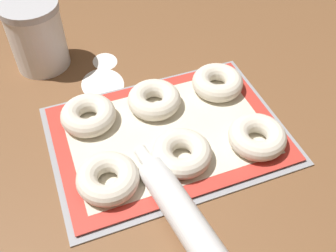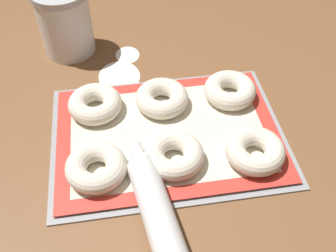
{
  "view_description": "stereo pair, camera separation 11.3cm",
  "coord_description": "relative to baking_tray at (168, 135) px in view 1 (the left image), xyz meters",
  "views": [
    {
      "loc": [
        -0.18,
        -0.52,
        0.62
      ],
      "look_at": [
        0.02,
        -0.01,
        0.03
      ],
      "focal_mm": 42.0,
      "sensor_mm": 36.0,
      "label": 1
    },
    {
      "loc": [
        -0.07,
        -0.54,
        0.62
      ],
      "look_at": [
        0.02,
        -0.01,
        0.03
      ],
      "focal_mm": 42.0,
      "sensor_mm": 36.0,
      "label": 2
    }
  ],
  "objects": [
    {
      "name": "flour_patch_far",
      "position": [
        -0.09,
        0.21,
        -0.0
      ],
      "size": [
        0.1,
        0.12,
        0.0
      ],
      "color": "white",
      "rests_on": "ground_plane"
    },
    {
      "name": "bagel_front_right",
      "position": [
        0.16,
        -0.09,
        0.03
      ],
      "size": [
        0.12,
        0.12,
        0.04
      ],
      "color": "silver",
      "rests_on": "baking_mat"
    },
    {
      "name": "bagel_front_left",
      "position": [
        -0.15,
        -0.08,
        0.03
      ],
      "size": [
        0.12,
        0.12,
        0.04
      ],
      "color": "silver",
      "rests_on": "baking_mat"
    },
    {
      "name": "flour_patch_near",
      "position": [
        -0.06,
        0.29,
        -0.0
      ],
      "size": [
        0.06,
        0.07,
        0.0
      ],
      "color": "white",
      "rests_on": "ground_plane"
    },
    {
      "name": "flour_canister",
      "position": [
        -0.2,
        0.34,
        0.08
      ],
      "size": [
        0.13,
        0.13,
        0.17
      ],
      "color": "white",
      "rests_on": "ground_plane"
    },
    {
      "name": "rolling_pin",
      "position": [
        -0.04,
        -0.26,
        0.02
      ],
      "size": [
        0.11,
        0.45,
        0.06
      ],
      "color": "silver",
      "rests_on": "ground_plane"
    },
    {
      "name": "bagel_back_left",
      "position": [
        -0.15,
        0.09,
        0.03
      ],
      "size": [
        0.12,
        0.12,
        0.04
      ],
      "color": "silver",
      "rests_on": "baking_mat"
    },
    {
      "name": "bagel_back_center",
      "position": [
        -0.0,
        0.08,
        0.03
      ],
      "size": [
        0.12,
        0.12,
        0.04
      ],
      "color": "silver",
      "rests_on": "baking_mat"
    },
    {
      "name": "bagel_back_right",
      "position": [
        0.15,
        0.09,
        0.03
      ],
      "size": [
        0.12,
        0.12,
        0.04
      ],
      "color": "silver",
      "rests_on": "baking_mat"
    },
    {
      "name": "ground_plane",
      "position": [
        -0.02,
        0.01,
        -0.0
      ],
      "size": [
        2.8,
        2.8,
        0.0
      ],
      "primitive_type": "plane",
      "color": "brown"
    },
    {
      "name": "bagel_front_center",
      "position": [
        -0.0,
        -0.08,
        0.03
      ],
      "size": [
        0.12,
        0.12,
        0.04
      ],
      "color": "silver",
      "rests_on": "baking_mat"
    },
    {
      "name": "baking_mat",
      "position": [
        0.0,
        0.0,
        0.01
      ],
      "size": [
        0.46,
        0.33,
        0.0
      ],
      "color": "red",
      "rests_on": "baking_tray"
    },
    {
      "name": "baking_tray",
      "position": [
        0.0,
        0.0,
        0.0
      ],
      "size": [
        0.48,
        0.35,
        0.01
      ],
      "color": "#93969B",
      "rests_on": "ground_plane"
    }
  ]
}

